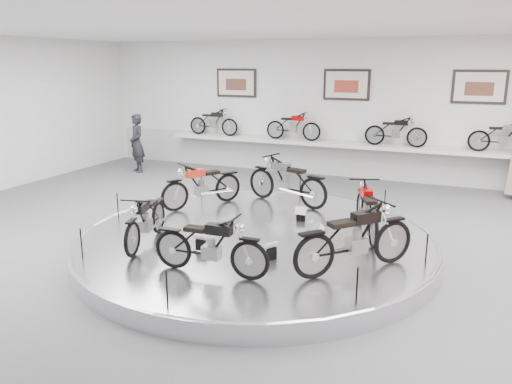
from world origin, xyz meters
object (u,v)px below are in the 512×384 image
at_px(bike_a, 367,210).
at_px(bike_b, 287,180).
at_px(shelf, 342,145).
at_px(display_platform, 255,243).
at_px(visitor, 137,143).
at_px(bike_c, 202,185).
at_px(bike_d, 146,219).
at_px(bike_f, 355,238).
at_px(bike_e, 210,245).

height_order(bike_a, bike_b, bike_b).
bearing_deg(shelf, bike_b, -92.58).
height_order(display_platform, visitor, visitor).
bearing_deg(bike_c, bike_a, 113.23).
height_order(bike_d, bike_f, bike_f).
relative_size(shelf, bike_e, 7.14).
bearing_deg(bike_f, bike_b, 77.19).
bearing_deg(display_platform, visitor, 141.50).
xyz_separation_m(bike_b, visitor, (-5.85, 2.62, 0.08)).
xyz_separation_m(display_platform, bike_f, (1.98, -0.88, 0.67)).
height_order(bike_c, bike_e, bike_c).
bearing_deg(visitor, bike_a, 6.69).
relative_size(shelf, visitor, 6.10).
distance_m(bike_a, bike_e, 3.14).
distance_m(bike_a, bike_d, 3.87).
relative_size(shelf, bike_d, 7.34).
bearing_deg(bike_f, shelf, 57.14).
bearing_deg(bike_d, bike_f, 80.19).
relative_size(display_platform, bike_f, 3.63).
bearing_deg(bike_b, bike_a, 162.42).
xyz_separation_m(shelf, bike_c, (-1.78, -5.13, -0.22)).
relative_size(bike_a, bike_e, 1.06).
bearing_deg(bike_e, bike_c, 118.41).
distance_m(display_platform, bike_a, 2.08).
bearing_deg(display_platform, shelf, 90.00).
bearing_deg(shelf, bike_d, -101.48).
bearing_deg(bike_d, bike_b, 144.03).
xyz_separation_m(display_platform, bike_d, (-1.53, -1.14, 0.59)).
height_order(bike_e, bike_f, bike_f).
relative_size(bike_a, bike_f, 0.92).
height_order(shelf, bike_c, bike_c).
xyz_separation_m(bike_a, bike_d, (-3.36, -1.91, -0.04)).
bearing_deg(bike_b, bike_d, 85.47).
bearing_deg(bike_a, bike_b, 34.01).
relative_size(bike_e, bike_f, 0.87).
xyz_separation_m(shelf, bike_a, (1.83, -5.63, -0.22)).
bearing_deg(bike_c, bike_b, 151.10).
height_order(bike_b, bike_f, bike_b).
xyz_separation_m(bike_c, bike_f, (3.76, -2.15, 0.04)).
distance_m(bike_a, bike_c, 3.65).
bearing_deg(bike_b, display_platform, 112.40).
bearing_deg(bike_a, visitor, 41.90).
relative_size(bike_a, visitor, 0.90).
bearing_deg(bike_d, bike_e, 52.66).
relative_size(shelf, bike_c, 6.72).
distance_m(shelf, bike_e, 8.23).
height_order(bike_a, bike_d, bike_a).
xyz_separation_m(display_platform, bike_a, (1.83, 0.77, 0.63)).
bearing_deg(bike_d, bike_c, 171.94).
xyz_separation_m(bike_d, bike_e, (1.61, -0.69, 0.01)).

